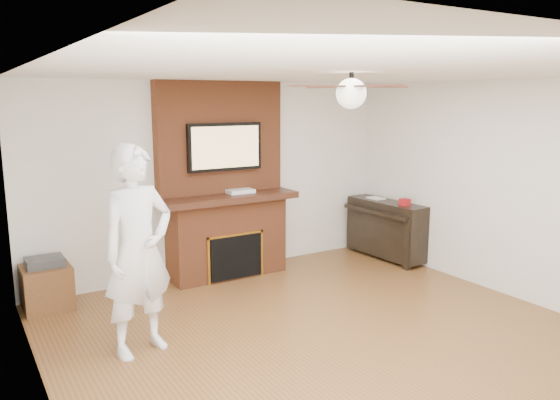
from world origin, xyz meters
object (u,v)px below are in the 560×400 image
fireplace (224,200)px  side_table (47,285)px  person (138,251)px  piano (386,228)px

fireplace → side_table: bearing=-178.3°
fireplace → person: bearing=-134.9°
side_table → piano: piano is taller
fireplace → person: fireplace is taller
side_table → piano: size_ratio=0.45×
person → side_table: bearing=94.4°
person → side_table: 1.80m
person → side_table: (-0.57, 1.56, -0.68)m
side_table → person: bearing=-70.5°
fireplace → side_table: 2.32m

